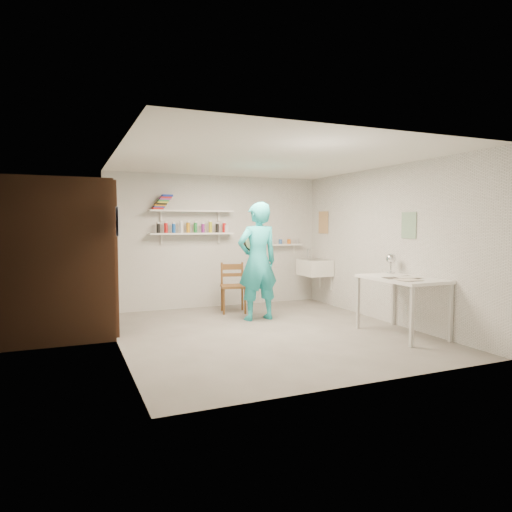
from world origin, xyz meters
name	(u,v)px	position (x,y,z in m)	size (l,w,h in m)	color
floor	(267,333)	(0.00, 0.00, -0.01)	(4.00, 4.50, 0.02)	slate
ceiling	(267,159)	(0.00, 0.00, 2.41)	(4.00, 4.50, 0.02)	silver
wall_back	(217,241)	(0.00, 2.26, 1.20)	(4.00, 0.02, 2.40)	silver
wall_front	(367,258)	(0.00, -2.26, 1.20)	(4.00, 0.02, 2.40)	silver
wall_left	(116,250)	(-2.01, 0.00, 1.20)	(0.02, 4.50, 2.40)	silver
wall_right	(385,245)	(2.01, 0.00, 1.20)	(0.02, 4.50, 2.40)	silver
doorway_recess	(110,260)	(-1.99, 1.05, 1.00)	(0.02, 0.90, 2.00)	black
corridor_box	(56,258)	(-2.70, 1.05, 1.05)	(1.40, 1.50, 2.10)	brown
door_lintel	(110,186)	(-1.97, 1.05, 2.05)	(0.06, 1.05, 0.10)	brown
door_jamb_near	(116,263)	(-1.97, 0.55, 1.00)	(0.06, 0.10, 2.00)	brown
door_jamb_far	(109,258)	(-1.97, 1.55, 1.00)	(0.06, 0.10, 2.00)	brown
shelf_lower	(192,234)	(-0.50, 2.13, 1.35)	(1.50, 0.22, 0.03)	white
shelf_upper	(192,211)	(-0.50, 2.13, 1.75)	(1.50, 0.22, 0.03)	white
ledge_shelf	(285,245)	(1.35, 2.17, 1.12)	(0.70, 0.14, 0.03)	white
poster_left	(117,221)	(-1.99, 0.05, 1.55)	(0.01, 0.28, 0.36)	#334C7F
poster_right_a	(323,222)	(1.99, 1.80, 1.55)	(0.01, 0.34, 0.42)	#995933
poster_right_b	(409,225)	(1.99, -0.55, 1.50)	(0.01, 0.30, 0.38)	#3F724C
belfast_sink	(315,268)	(1.75, 1.70, 0.70)	(0.48, 0.60, 0.30)	white
man	(258,261)	(0.21, 0.84, 0.93)	(0.68, 0.45, 1.86)	#26BCC2
wall_clock	(253,241)	(0.23, 1.06, 1.24)	(0.33, 0.33, 0.04)	beige
wooden_chair	(233,286)	(0.06, 1.56, 0.45)	(0.42, 0.40, 0.90)	brown
work_table	(402,306)	(1.64, -0.84, 0.40)	(0.71, 1.19, 0.79)	white
desk_lamp	(391,258)	(1.84, -0.36, 1.01)	(0.15, 0.15, 0.15)	silver
spray_cans	(192,228)	(-0.50, 2.13, 1.45)	(1.32, 0.06, 0.17)	black
book_stack	(162,202)	(-1.02, 2.13, 1.89)	(0.34, 0.14, 0.25)	red
ledge_pots	(285,242)	(1.35, 2.17, 1.18)	(0.48, 0.07, 0.09)	silver
papers	(402,277)	(1.64, -0.84, 0.80)	(0.30, 0.22, 0.02)	silver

